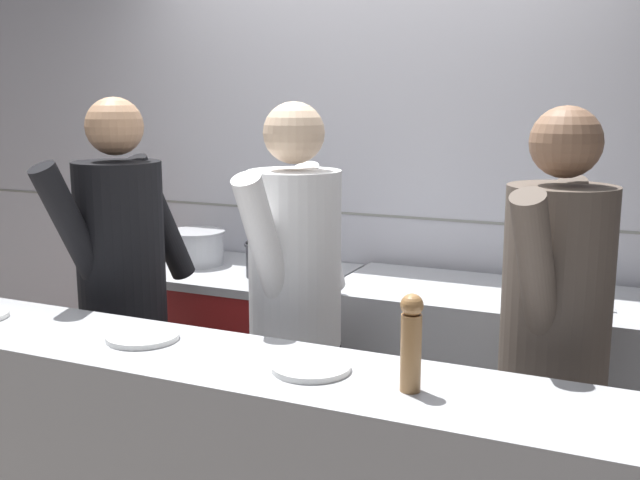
{
  "coord_description": "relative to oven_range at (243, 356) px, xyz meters",
  "views": [
    {
      "loc": [
        1.3,
        -2.18,
        1.73
      ],
      "look_at": [
        0.05,
        0.59,
        1.15
      ],
      "focal_mm": 42.0,
      "sensor_mm": 36.0,
      "label": 1
    }
  ],
  "objects": [
    {
      "name": "plated_dish_appetiser",
      "position": [
        0.35,
        -1.24,
        0.52
      ],
      "size": [
        0.23,
        0.23,
        0.02
      ],
      "color": "white",
      "rests_on": "pass_counter"
    },
    {
      "name": "stock_pot",
      "position": [
        -0.27,
        0.02,
        0.54
      ],
      "size": [
        0.29,
        0.29,
        0.17
      ],
      "color": "#B7BABF",
      "rests_on": "oven_range"
    },
    {
      "name": "chef_sous",
      "position": [
        0.62,
        -0.66,
        0.51
      ],
      "size": [
        0.37,
        0.75,
        1.72
      ],
      "rotation": [
        0.0,
        0.0,
        -0.06
      ],
      "color": "black",
      "rests_on": "ground_plane"
    },
    {
      "name": "mixing_bowl_steel",
      "position": [
        1.5,
        -0.03,
        0.51
      ],
      "size": [
        0.24,
        0.24,
        0.09
      ],
      "color": "#B7BABF",
      "rests_on": "prep_counter"
    },
    {
      "name": "chef_line",
      "position": [
        1.57,
        -0.68,
        0.5
      ],
      "size": [
        0.4,
        0.75,
        1.71
      ],
      "rotation": [
        0.0,
        0.0,
        -0.18
      ],
      "color": "black",
      "rests_on": "ground_plane"
    },
    {
      "name": "oven_range",
      "position": [
        0.0,
        0.0,
        0.0
      ],
      "size": [
        1.02,
        0.71,
        0.89
      ],
      "color": "maroon",
      "rests_on": "ground_plane"
    },
    {
      "name": "chefs_knife",
      "position": [
        1.52,
        -0.14,
        0.47
      ],
      "size": [
        0.36,
        0.07,
        0.02
      ],
      "color": "#B7BABF",
      "rests_on": "prep_counter"
    },
    {
      "name": "prep_counter",
      "position": [
        1.23,
        -0.0,
        0.01
      ],
      "size": [
        1.35,
        0.65,
        0.92
      ],
      "color": "#B7BABF",
      "rests_on": "ground_plane"
    },
    {
      "name": "sauce_pot",
      "position": [
        0.2,
        -0.06,
        0.53
      ],
      "size": [
        0.26,
        0.26,
        0.16
      ],
      "color": "#2D2D33",
      "rests_on": "oven_range"
    },
    {
      "name": "wall_back_tiled",
      "position": [
        0.53,
        0.4,
        0.85
      ],
      "size": [
        8.0,
        0.06,
        2.6
      ],
      "color": "silver",
      "rests_on": "ground_plane"
    },
    {
      "name": "pepper_mill",
      "position": [
        1.27,
        -1.3,
        0.65
      ],
      "size": [
        0.06,
        0.06,
        0.27
      ],
      "color": "#AD7A47",
      "rests_on": "pass_counter"
    },
    {
      "name": "plated_dish_dessert",
      "position": [
        0.97,
        -1.27,
        0.52
      ],
      "size": [
        0.23,
        0.23,
        0.02
      ],
      "color": "white",
      "rests_on": "pass_counter"
    },
    {
      "name": "chef_head_cook",
      "position": [
        -0.13,
        -0.74,
        0.52
      ],
      "size": [
        0.43,
        0.76,
        1.73
      ],
      "rotation": [
        0.0,
        0.0,
        -0.25
      ],
      "color": "black",
      "rests_on": "ground_plane"
    }
  ]
}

